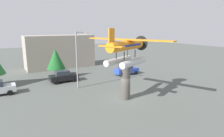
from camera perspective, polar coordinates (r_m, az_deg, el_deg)
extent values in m
plane|color=#515651|center=(22.65, 3.97, -8.95)|extent=(140.00, 140.00, 0.00)
cylinder|color=#4C4742|center=(22.00, 4.05, -4.00)|extent=(1.10, 1.10, 4.07)
cylinder|color=silver|center=(20.98, 6.49, 1.85)|extent=(4.67, 2.60, 0.70)
cylinder|color=#333338|center=(22.13, 6.88, 4.47)|extent=(0.13, 0.13, 0.90)
cylinder|color=#333338|center=(20.06, 3.65, 3.74)|extent=(0.13, 0.13, 0.90)
cylinder|color=silver|center=(21.98, 1.90, 2.39)|extent=(4.67, 2.60, 0.70)
cylinder|color=#333338|center=(22.61, 4.64, 4.68)|extent=(0.13, 0.13, 0.90)
cylinder|color=#333338|center=(20.59, 1.27, 3.98)|extent=(0.13, 0.13, 0.90)
cylinder|color=orange|center=(21.22, 4.22, 6.92)|extent=(6.11, 3.54, 1.10)
cube|color=#193399|center=(21.39, 4.49, 6.95)|extent=(4.43, 2.81, 0.20)
cone|color=#262628|center=(24.07, 8.20, 7.44)|extent=(1.00, 1.09, 0.88)
cylinder|color=black|center=(24.42, 8.63, 7.50)|extent=(0.77, 1.66, 1.80)
cube|color=orange|center=(21.52, 4.79, 8.61)|extent=(5.25, 9.94, 0.12)
cube|color=orange|center=(18.87, -0.15, 6.60)|extent=(1.78, 2.84, 0.10)
cube|color=orange|center=(18.79, -0.15, 9.94)|extent=(0.87, 0.48, 1.30)
cylinder|color=black|center=(26.64, -28.11, -6.41)|extent=(0.64, 0.22, 0.64)
cylinder|color=black|center=(28.37, -28.33, -5.36)|extent=(0.64, 0.22, 0.64)
cube|color=black|center=(30.07, -14.13, -2.52)|extent=(4.20, 1.70, 0.80)
cube|color=#2D333D|center=(29.83, -14.66, -1.24)|extent=(2.00, 1.56, 0.64)
cylinder|color=black|center=(29.75, -11.09, -3.33)|extent=(0.64, 0.22, 0.64)
cylinder|color=black|center=(31.39, -12.23, -2.56)|extent=(0.64, 0.22, 0.64)
cylinder|color=black|center=(28.98, -16.12, -4.00)|extent=(0.64, 0.22, 0.64)
cylinder|color=black|center=(30.67, -17.01, -3.17)|extent=(0.64, 0.22, 0.64)
cube|color=#2847B7|center=(33.70, 4.35, -0.61)|extent=(4.20, 1.70, 0.80)
cube|color=#2D333D|center=(33.40, 4.02, 0.54)|extent=(2.00, 1.56, 0.64)
cylinder|color=black|center=(33.88, 7.08, -1.30)|extent=(0.64, 0.22, 0.64)
cylinder|color=black|center=(35.27, 5.28, -0.72)|extent=(0.64, 0.22, 0.64)
cylinder|color=black|center=(32.32, 3.31, -1.88)|extent=(0.64, 0.22, 0.64)
cylinder|color=black|center=(33.77, 1.59, -1.25)|extent=(0.64, 0.22, 0.64)
cylinder|color=gray|center=(25.95, -10.42, 2.36)|extent=(0.18, 0.18, 7.64)
cylinder|color=gray|center=(25.89, -9.05, 10.67)|extent=(1.60, 0.12, 0.12)
cube|color=silver|center=(26.16, -7.61, 10.62)|extent=(0.50, 0.28, 0.20)
cube|color=#9E9384|center=(41.08, -15.25, 4.95)|extent=(13.52, 5.01, 6.59)
cylinder|color=brown|center=(32.35, -16.18, -1.46)|extent=(0.36, 0.36, 1.59)
cone|color=#1E6028|center=(31.89, -16.44, 2.76)|extent=(2.92, 2.92, 3.24)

